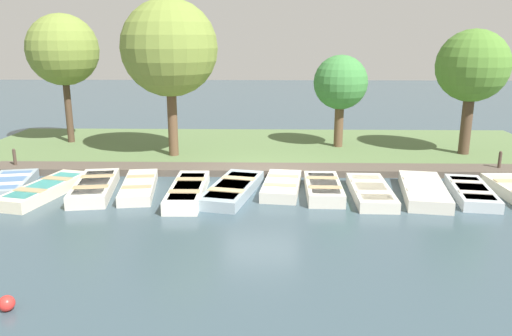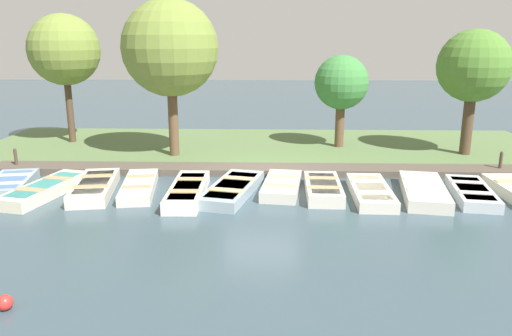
{
  "view_description": "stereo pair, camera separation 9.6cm",
  "coord_description": "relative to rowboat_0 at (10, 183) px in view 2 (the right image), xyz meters",
  "views": [
    {
      "loc": [
        15.87,
        0.18,
        4.72
      ],
      "look_at": [
        0.54,
        -0.17,
        0.65
      ],
      "focal_mm": 35.0,
      "sensor_mm": 36.0,
      "label": 1
    },
    {
      "loc": [
        15.87,
        0.28,
        4.72
      ],
      "look_at": [
        0.54,
        -0.17,
        0.65
      ],
      "focal_mm": 35.0,
      "sensor_mm": 36.0,
      "label": 2
    }
  ],
  "objects": [
    {
      "name": "park_tree_center",
      "position": [
        -5.92,
        11.23,
        2.65
      ],
      "size": [
        2.24,
        2.24,
        3.99
      ],
      "color": "brown",
      "rests_on": "ground_plane"
    },
    {
      "name": "buoy",
      "position": [
        7.21,
        3.6,
        -0.02
      ],
      "size": [
        0.29,
        0.29,
        0.29
      ],
      "color": "red",
      "rests_on": "ground_plane"
    },
    {
      "name": "rowboat_0",
      "position": [
        0.0,
        0.0,
        0.0
      ],
      "size": [
        2.79,
        1.7,
        0.34
      ],
      "rotation": [
        0.0,
        0.0,
        0.2
      ],
      "color": "#8C9EA8",
      "rests_on": "ground_plane"
    },
    {
      "name": "ground_plane",
      "position": [
        -0.86,
        8.02,
        -0.16
      ],
      "size": [
        80.0,
        80.0,
        0.0
      ],
      "primitive_type": "plane",
      "color": "#384C56"
    },
    {
      "name": "mooring_post_near",
      "position": [
        -2.13,
        -0.85,
        0.26
      ],
      "size": [
        0.11,
        0.11,
        0.84
      ],
      "color": "#47382D",
      "rests_on": "ground_plane"
    },
    {
      "name": "mooring_post_far",
      "position": [
        -2.13,
        16.36,
        0.26
      ],
      "size": [
        0.11,
        0.11,
        0.84
      ],
      "color": "#47382D",
      "rests_on": "ground_plane"
    },
    {
      "name": "park_tree_far_left",
      "position": [
        -6.59,
        -0.53,
        3.96
      ],
      "size": [
        3.02,
        3.02,
        5.66
      ],
      "color": "#4C3828",
      "rests_on": "ground_plane"
    },
    {
      "name": "rowboat_4",
      "position": [
        0.71,
        5.81,
        0.03
      ],
      "size": [
        3.39,
        1.02,
        0.4
      ],
      "rotation": [
        0.0,
        0.0,
        0.01
      ],
      "color": "silver",
      "rests_on": "ground_plane"
    },
    {
      "name": "park_tree_left",
      "position": [
        -4.16,
        4.51,
        4.1
      ],
      "size": [
        3.65,
        3.65,
        6.11
      ],
      "color": "brown",
      "rests_on": "ground_plane"
    },
    {
      "name": "shore_bank",
      "position": [
        -5.86,
        8.02,
        -0.09
      ],
      "size": [
        8.0,
        24.0,
        0.15
      ],
      "color": "#567042",
      "rests_on": "ground_plane"
    },
    {
      "name": "rowboat_8",
      "position": [
        0.56,
        11.34,
        0.01
      ],
      "size": [
        3.11,
        1.19,
        0.35
      ],
      "rotation": [
        0.0,
        0.0,
        -0.03
      ],
      "color": "beige",
      "rests_on": "ground_plane"
    },
    {
      "name": "park_tree_right",
      "position": [
        -4.67,
        16.08,
        3.4
      ],
      "size": [
        2.77,
        2.77,
        5.0
      ],
      "color": "#4C3828",
      "rests_on": "ground_plane"
    },
    {
      "name": "rowboat_7",
      "position": [
        0.35,
        9.93,
        0.04
      ],
      "size": [
        2.71,
        1.1,
        0.41
      ],
      "rotation": [
        0.0,
        0.0,
        -0.02
      ],
      "color": "beige",
      "rests_on": "ground_plane"
    },
    {
      "name": "rowboat_2",
      "position": [
        0.39,
        2.87,
        0.04
      ],
      "size": [
        3.28,
        1.58,
        0.4
      ],
      "rotation": [
        0.0,
        0.0,
        0.16
      ],
      "color": "beige",
      "rests_on": "ground_plane"
    },
    {
      "name": "rowboat_5",
      "position": [
        0.4,
        7.15,
        0.01
      ],
      "size": [
        3.63,
        1.89,
        0.35
      ],
      "rotation": [
        0.0,
        0.0,
        -0.22
      ],
      "color": "#8C9EA8",
      "rests_on": "ground_plane"
    },
    {
      "name": "dock_walkway",
      "position": [
        -2.11,
        8.02,
        -0.05
      ],
      "size": [
        1.16,
        19.33,
        0.24
      ],
      "color": "#51473D",
      "rests_on": "ground_plane"
    },
    {
      "name": "rowboat_6",
      "position": [
        0.01,
        8.67,
        0.01
      ],
      "size": [
        2.81,
        1.39,
        0.36
      ],
      "rotation": [
        0.0,
        0.0,
        -0.12
      ],
      "color": "beige",
      "rests_on": "ground_plane"
    },
    {
      "name": "rowboat_3",
      "position": [
        0.17,
        4.19,
        0.0
      ],
      "size": [
        3.21,
        1.39,
        0.34
      ],
      "rotation": [
        0.0,
        0.0,
        0.14
      ],
      "color": "beige",
      "rests_on": "ground_plane"
    },
    {
      "name": "rowboat_1",
      "position": [
        0.64,
        1.42,
        0.02
      ],
      "size": [
        3.5,
        1.72,
        0.38
      ],
      "rotation": [
        0.0,
        0.0,
        -0.22
      ],
      "color": "beige",
      "rests_on": "ground_plane"
    },
    {
      "name": "rowboat_10",
      "position": [
        0.53,
        14.37,
        0.0
      ],
      "size": [
        3.05,
        1.48,
        0.34
      ],
      "rotation": [
        0.0,
        0.0,
        -0.15
      ],
      "color": "#B2BCC1",
      "rests_on": "ground_plane"
    },
    {
      "name": "rowboat_9",
      "position": [
        0.47,
        12.96,
        0.03
      ],
      "size": [
        3.42,
        1.74,
        0.39
      ],
      "rotation": [
        0.0,
        0.0,
        -0.17
      ],
      "color": "beige",
      "rests_on": "ground_plane"
    }
  ]
}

